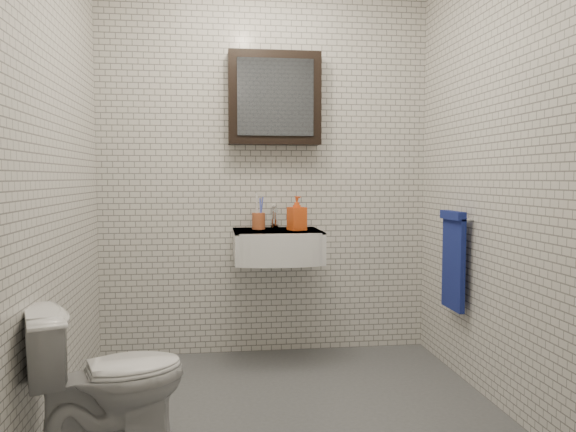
{
  "coord_description": "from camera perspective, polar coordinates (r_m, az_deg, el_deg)",
  "views": [
    {
      "loc": [
        -0.34,
        -2.76,
        1.19
      ],
      "look_at": [
        0.08,
        0.45,
        0.96
      ],
      "focal_mm": 35.0,
      "sensor_mm": 36.0,
      "label": 1
    }
  ],
  "objects": [
    {
      "name": "toothbrush_cup",
      "position": [
        3.64,
        -3.01,
        -0.42
      ],
      "size": [
        0.1,
        0.1,
        0.23
      ],
      "rotation": [
        0.0,
        0.0,
        -0.22
      ],
      "color": "#B2532C",
      "rests_on": "washbasin"
    },
    {
      "name": "mirror_cabinet",
      "position": [
        3.74,
        -1.39,
        11.84
      ],
      "size": [
        0.6,
        0.15,
        0.6
      ],
      "color": "black",
      "rests_on": "room_shell"
    },
    {
      "name": "soap_bottle",
      "position": [
        3.55,
        0.91,
        0.29
      ],
      "size": [
        0.13,
        0.13,
        0.22
      ],
      "primitive_type": "imported",
      "rotation": [
        0.0,
        0.0,
        0.33
      ],
      "color": "orange",
      "rests_on": "washbasin"
    },
    {
      "name": "room_shell",
      "position": [
        2.8,
        -0.39,
        9.71
      ],
      "size": [
        2.22,
        2.02,
        2.51
      ],
      "color": "silver",
      "rests_on": "ground"
    },
    {
      "name": "faucet",
      "position": [
        3.72,
        -1.38,
        -0.19
      ],
      "size": [
        0.06,
        0.2,
        0.15
      ],
      "color": "silver",
      "rests_on": "washbasin"
    },
    {
      "name": "towel_rail",
      "position": [
        3.44,
        16.46,
        -3.93
      ],
      "size": [
        0.09,
        0.3,
        0.58
      ],
      "color": "silver",
      "rests_on": "room_shell"
    },
    {
      "name": "ground",
      "position": [
        3.02,
        -0.37,
        -19.06
      ],
      "size": [
        2.2,
        2.0,
        0.01
      ],
      "primitive_type": "cube",
      "color": "#494C51",
      "rests_on": "ground"
    },
    {
      "name": "washbasin",
      "position": [
        3.54,
        -1.04,
        -3.02
      ],
      "size": [
        0.55,
        0.5,
        0.2
      ],
      "color": "white",
      "rests_on": "room_shell"
    },
    {
      "name": "toilet",
      "position": [
        2.61,
        -17.76,
        -15.41
      ],
      "size": [
        0.73,
        0.56,
        0.65
      ],
      "primitive_type": "imported",
      "rotation": [
        0.0,
        0.0,
        1.92
      ],
      "color": "white",
      "rests_on": "ground"
    }
  ]
}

